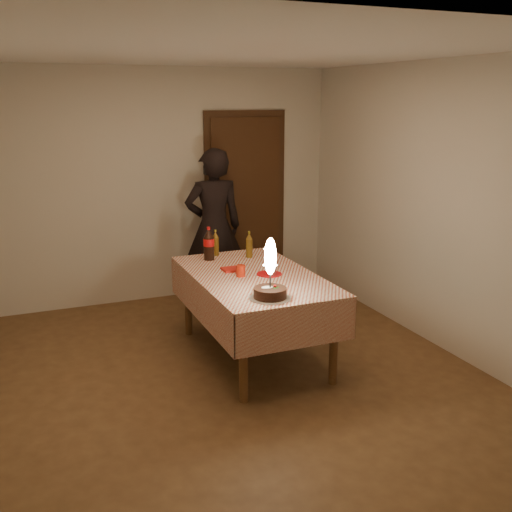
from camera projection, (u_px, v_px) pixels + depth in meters
name	position (u px, v px, depth m)	size (l,w,h in m)	color
ground	(233.00, 375.00, 5.04)	(4.00, 4.50, 0.01)	brown
room_shell	(232.00, 178.00, 4.70)	(4.04, 4.54, 2.62)	beige
dining_table	(254.00, 286.00, 5.24)	(1.02, 1.72, 0.77)	brown
birthday_cake	(270.00, 282.00, 4.57)	(0.32, 0.32, 0.48)	white
red_plate	(269.00, 274.00, 5.22)	(0.22, 0.22, 0.01)	red
red_cup	(241.00, 271.00, 5.15)	(0.08, 0.08, 0.10)	#AE1F0C
clear_cup	(272.00, 270.00, 5.19)	(0.07, 0.07, 0.09)	white
napkin_stack	(231.00, 269.00, 5.34)	(0.15, 0.15, 0.02)	red
cola_bottle	(209.00, 244.00, 5.66)	(0.10, 0.10, 0.32)	black
amber_bottle_left	(216.00, 244.00, 5.82)	(0.06, 0.06, 0.25)	#5B3D0F
amber_bottle_right	(249.00, 245.00, 5.75)	(0.06, 0.06, 0.25)	#5B3D0F
photographer	(214.00, 227.00, 6.65)	(0.68, 0.49, 1.74)	black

